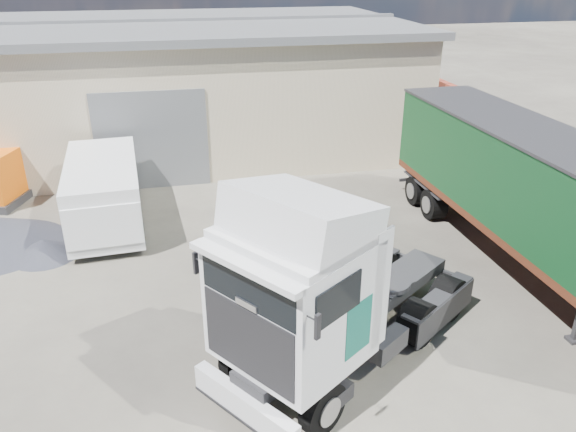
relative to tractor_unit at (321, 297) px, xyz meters
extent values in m
plane|color=#27251F|center=(-1.28, 1.25, -1.82)|extent=(120.00, 120.00, 0.00)
cube|color=#BFAE93|center=(-7.28, 17.25, 0.68)|extent=(30.00, 12.00, 5.00)
cube|color=#535658|center=(-7.28, 17.25, 3.33)|extent=(30.60, 12.60, 0.30)
cube|color=#535658|center=(-3.28, 11.23, -0.02)|extent=(4.00, 0.08, 3.60)
cube|color=#535658|center=(-7.28, 17.25, 3.53)|extent=(30.60, 0.40, 0.15)
cube|color=maroon|center=(10.22, 7.25, -0.57)|extent=(0.35, 26.00, 2.50)
cylinder|color=black|center=(-0.95, -0.68, -1.31)|extent=(2.22, 2.54, 1.03)
cylinder|color=black|center=(1.81, 1.29, -1.31)|extent=(2.25, 2.58, 1.03)
cylinder|color=black|center=(2.92, 2.08, -1.31)|extent=(2.25, 2.58, 1.03)
cube|color=#2D2D30|center=(0.94, 0.67, -0.95)|extent=(5.72, 4.42, 0.29)
cube|color=silver|center=(-1.70, -1.21, -1.29)|extent=(1.63, 2.16, 0.53)
cube|color=silver|center=(-0.68, -0.48, 0.39)|extent=(3.22, 3.27, 2.38)
cube|color=black|center=(-1.59, -1.13, 0.02)|extent=(1.28, 1.77, 1.36)
cube|color=black|center=(-1.57, -1.12, 1.09)|extent=(1.31, 1.81, 0.73)
cube|color=silver|center=(-0.52, -0.37, 1.91)|extent=(2.93, 3.05, 1.19)
cube|color=#0D5F4F|center=(-1.07, 0.73, 0.12)|extent=(0.60, 0.43, 1.07)
cube|color=#0D5F4F|center=(0.34, -1.25, 0.12)|extent=(0.60, 0.43, 1.07)
cylinder|color=#2D2D30|center=(1.97, 1.40, -0.74)|extent=(1.49, 1.49, 0.12)
cylinder|color=black|center=(6.55, 7.16, -1.32)|extent=(2.41, 1.04, 0.99)
cube|color=#2D2D30|center=(6.62, 3.37, -0.98)|extent=(0.96, 11.25, 0.33)
cube|color=#612C16|center=(6.62, 3.37, -0.67)|extent=(2.55, 11.28, 0.22)
cube|color=black|center=(6.62, 3.37, 0.66)|extent=(2.55, 11.28, 2.44)
cube|color=#2D2D30|center=(6.62, 3.37, 1.90)|extent=(2.61, 11.34, 0.07)
cylinder|color=black|center=(-4.66, 6.47, -1.45)|extent=(2.18, 0.88, 0.73)
cylinder|color=black|center=(-4.91, 10.02, -1.45)|extent=(2.18, 0.88, 0.73)
cube|color=silver|center=(-4.79, 8.25, -0.65)|extent=(2.46, 5.24, 1.89)
cube|color=silver|center=(-4.64, 6.14, -0.71)|extent=(2.12, 1.14, 1.22)
cube|color=black|center=(-4.66, 6.36, -0.10)|extent=(1.95, 0.22, 0.67)
cone|color=black|center=(-6.42, 6.48, -1.56)|extent=(2.04, 2.04, 0.52)
camera|label=1|loc=(-2.55, -8.88, 5.99)|focal=35.00mm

